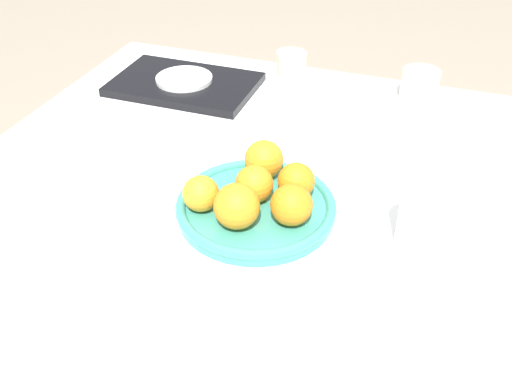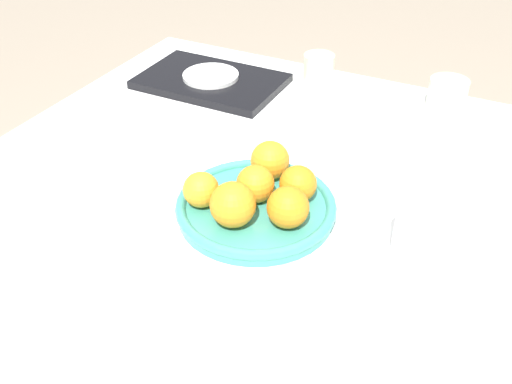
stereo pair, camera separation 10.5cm
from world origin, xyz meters
The scene contains 13 objects.
table centered at (0.00, 0.00, 0.35)m, with size 1.53×0.90×0.71m.
fruit_platter centered at (-0.14, -0.20, 0.72)m, with size 0.29×0.29×0.03m.
orange_0 centered at (-0.15, -0.19, 0.76)m, with size 0.07×0.07×0.07m.
orange_1 centered at (-0.16, -0.27, 0.77)m, with size 0.08×0.08×0.08m.
orange_2 centered at (-0.07, -0.23, 0.77)m, with size 0.07×0.07×0.07m.
orange_3 centered at (-0.16, -0.11, 0.77)m, with size 0.07×0.07×0.07m.
orange_4 centered at (-0.09, -0.16, 0.76)m, with size 0.07×0.07×0.07m.
orange_5 centered at (-0.23, -0.25, 0.76)m, with size 0.06×0.06×0.06m.
water_glass centered at (0.14, -0.19, 0.77)m, with size 0.07×0.07×0.12m.
serving_tray centered at (-0.49, 0.22, 0.72)m, with size 0.35×0.23×0.02m.
side_plate centered at (-0.49, 0.22, 0.73)m, with size 0.14×0.14×0.01m.
cup_1 centered at (-0.25, 0.35, 0.75)m, with size 0.08×0.08×0.08m.
cup_2 centered at (0.07, 0.35, 0.75)m, with size 0.09×0.09×0.08m.
Camera 1 is at (0.14, -1.01, 1.37)m, focal length 42.00 mm.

